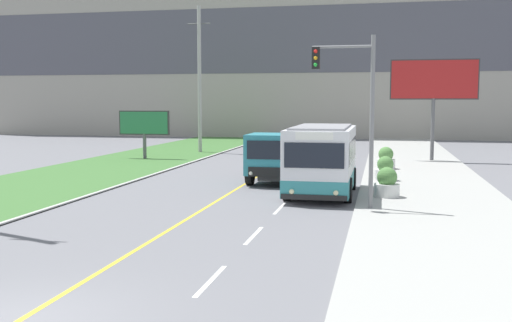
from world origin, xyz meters
The scene contains 11 objects.
lane_marking_centre centered at (0.35, 1.88, 0.00)m, with size 2.88×140.00×0.01m.
apartment_block_background centered at (0.00, 57.87, 9.90)m, with size 80.00×8.04×19.80m.
city_bus centered at (3.96, 15.87, 1.50)m, with size 2.72×6.05×2.95m.
dump_truck centered at (1.43, 19.44, 1.24)m, with size 2.53×6.94×2.44m.
utility_pole_far centered at (-7.42, 35.22, 5.66)m, with size 1.80×0.28×11.21m.
traffic_light_mast centered at (5.45, 12.79, 4.03)m, with size 2.28×0.32×6.36m.
billboard_large centered at (9.70, 31.59, 5.16)m, with size 5.61×0.24×6.71m.
billboard_small centered at (-9.60, 29.36, 2.38)m, with size 3.61×0.24×3.33m.
planter_round_near centered at (6.68, 15.54, 0.62)m, with size 1.03×1.03×1.22m.
planter_round_second centered at (6.63, 20.75, 0.61)m, with size 1.00×1.00×1.20m.
planter_round_third centered at (6.68, 25.97, 0.64)m, with size 1.07×1.07×1.27m.
Camera 1 is at (6.44, -9.36, 4.02)m, focal length 42.00 mm.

